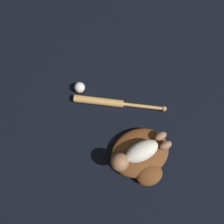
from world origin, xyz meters
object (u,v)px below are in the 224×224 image
object	(u,v)px
baseball_glove	(141,156)
baseball	(80,87)
baby_figure	(137,154)
baseball_bat	(108,102)

from	to	relation	value
baseball_glove	baseball	xyz separation A→B (m)	(0.09, -0.57, -0.00)
baby_figure	baseball	world-z (taller)	baby_figure
baseball_glove	baby_figure	size ratio (longest dim) A/B	1.07
baby_figure	baseball	size ratio (longest dim) A/B	5.36
baseball_bat	baseball_glove	bearing A→B (deg)	88.44
baseball_bat	baseball	size ratio (longest dim) A/B	6.88
baseball_glove	baby_figure	world-z (taller)	baby_figure
baseball	baseball_bat	bearing A→B (deg)	119.77
baseball_glove	baby_figure	xyz separation A→B (m)	(0.03, -0.03, 0.08)
baseball_glove	baseball_bat	xyz separation A→B (m)	(-0.01, -0.39, -0.01)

